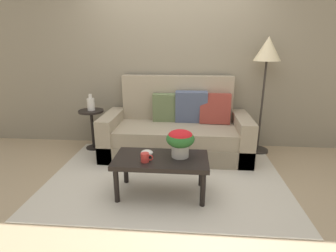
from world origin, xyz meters
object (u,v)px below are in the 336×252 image
at_px(couch, 177,131).
at_px(side_table, 92,122).
at_px(floor_lamp, 267,57).
at_px(coffee_table, 161,163).
at_px(table_vase, 91,104).
at_px(coffee_mug, 145,157).
at_px(potted_plant, 180,140).
at_px(snack_bowl, 147,153).

bearing_deg(couch, side_table, 176.66).
bearing_deg(floor_lamp, coffee_table, -135.29).
height_order(floor_lamp, table_vase, floor_lamp).
xyz_separation_m(side_table, table_vase, (0.01, 0.00, 0.29)).
distance_m(coffee_mug, table_vase, 1.70).
bearing_deg(coffee_table, side_table, 134.40).
xyz_separation_m(floor_lamp, table_vase, (-2.51, -0.10, -0.67)).
bearing_deg(potted_plant, table_vase, 139.73).
relative_size(side_table, table_vase, 2.54).
relative_size(coffee_mug, table_vase, 0.53).
bearing_deg(potted_plant, side_table, 139.93).
bearing_deg(floor_lamp, table_vase, -177.71).
bearing_deg(table_vase, couch, -3.45).
height_order(coffee_table, snack_bowl, snack_bowl).
relative_size(snack_bowl, table_vase, 0.53).
xyz_separation_m(couch, coffee_mug, (-0.26, -1.25, 0.13)).
xyz_separation_m(coffee_table, potted_plant, (0.20, 0.05, 0.24)).
relative_size(side_table, floor_lamp, 0.37).
bearing_deg(table_vase, snack_bowl, -49.06).
bearing_deg(couch, potted_plant, -85.62).
xyz_separation_m(couch, potted_plant, (0.08, -1.09, 0.27)).
relative_size(floor_lamp, coffee_mug, 13.00).
distance_m(floor_lamp, coffee_mug, 2.25).
bearing_deg(couch, floor_lamp, 8.35).
bearing_deg(snack_bowl, floor_lamp, 40.91).
distance_m(potted_plant, table_vase, 1.81).
bearing_deg(potted_plant, floor_lamp, 48.25).
bearing_deg(couch, coffee_mug, -101.85).
bearing_deg(table_vase, coffee_table, -45.83).
xyz_separation_m(floor_lamp, potted_plant, (-1.13, -1.27, -0.78)).
height_order(potted_plant, table_vase, table_vase).
bearing_deg(potted_plant, snack_bowl, -177.28).
relative_size(coffee_table, snack_bowl, 7.67).
xyz_separation_m(coffee_mug, table_vase, (-1.03, 1.32, 0.24)).
bearing_deg(couch, table_vase, 176.55).
relative_size(coffee_mug, snack_bowl, 1.00).
distance_m(couch, coffee_table, 1.14).
relative_size(potted_plant, table_vase, 1.21).
bearing_deg(potted_plant, coffee_table, -166.36).
bearing_deg(potted_plant, coffee_mug, -155.52).
height_order(couch, snack_bowl, couch).
relative_size(floor_lamp, table_vase, 6.88).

